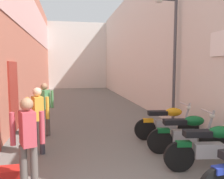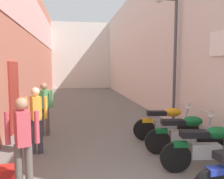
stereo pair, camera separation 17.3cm
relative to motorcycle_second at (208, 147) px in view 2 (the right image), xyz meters
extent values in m
plane|color=#66635E|center=(-1.73, 5.93, -0.50)|extent=(35.78, 35.78, 0.00)
cube|color=#B76651|center=(-4.60, 7.93, 2.64)|extent=(0.40, 19.78, 6.29)
cube|color=#9E2D23|center=(-4.38, 3.64, 0.60)|extent=(0.06, 1.10, 2.20)
cube|color=#DBA39E|center=(-4.39, 7.93, 4.03)|extent=(0.04, 19.78, 2.01)
cube|color=beige|center=(1.14, 7.93, 2.64)|extent=(0.40, 19.78, 6.28)
cube|color=white|center=(0.91, 1.04, 2.10)|extent=(0.04, 0.90, 0.60)
cube|color=silver|center=(-1.73, 18.82, 2.56)|extent=(8.34, 2.00, 6.12)
cube|color=navy|center=(-0.55, -1.05, 0.06)|extent=(0.29, 0.17, 0.10)
cylinder|color=black|center=(-0.63, 0.09, -0.20)|extent=(0.61, 0.16, 0.60)
cube|color=#9E9EA3|center=(-0.06, 0.01, -0.08)|extent=(0.58, 0.28, 0.28)
ellipsoid|color=#0F5123|center=(0.17, -0.02, 0.28)|extent=(0.51, 0.32, 0.24)
cube|color=black|center=(-0.29, 0.04, 0.26)|extent=(0.55, 0.29, 0.12)
cube|color=#0F5123|center=(-0.55, 0.08, 0.06)|extent=(0.30, 0.18, 0.10)
cylinder|color=black|center=(0.61, 0.86, -0.20)|extent=(0.61, 0.16, 0.60)
cylinder|color=black|center=(-0.63, 1.04, -0.20)|extent=(0.61, 0.16, 0.60)
cube|color=#9E9EA3|center=(-0.06, 0.96, -0.08)|extent=(0.58, 0.28, 0.28)
ellipsoid|color=#0F5123|center=(0.17, 0.92, 0.28)|extent=(0.51, 0.33, 0.24)
cube|color=black|center=(-0.29, 0.99, 0.26)|extent=(0.55, 0.29, 0.12)
cylinder|color=#9E9EA3|center=(0.54, 0.87, 0.15)|extent=(0.25, 0.09, 0.77)
cylinder|color=#9E9EA3|center=(0.47, 0.88, 0.50)|extent=(0.12, 0.58, 0.04)
sphere|color=silver|center=(0.59, 0.86, 0.40)|extent=(0.14, 0.14, 0.14)
cube|color=#0F5123|center=(-0.55, 1.03, 0.06)|extent=(0.30, 0.18, 0.10)
cylinder|color=black|center=(0.61, 1.94, -0.20)|extent=(0.60, 0.14, 0.60)
cylinder|color=black|center=(-0.63, 2.06, -0.20)|extent=(0.60, 0.14, 0.60)
cube|color=#9E9EA3|center=(-0.06, 2.00, -0.08)|extent=(0.58, 0.25, 0.28)
ellipsoid|color=orange|center=(0.17, 1.98, 0.28)|extent=(0.50, 0.31, 0.24)
cube|color=black|center=(-0.29, 2.03, 0.26)|extent=(0.54, 0.27, 0.12)
cylinder|color=#9E9EA3|center=(0.54, 1.95, 0.15)|extent=(0.25, 0.08, 0.77)
cylinder|color=#9E9EA3|center=(0.47, 1.95, 0.50)|extent=(0.09, 0.58, 0.04)
sphere|color=silver|center=(0.59, 1.94, 0.40)|extent=(0.14, 0.14, 0.14)
cube|color=orange|center=(-0.55, 2.05, 0.06)|extent=(0.29, 0.17, 0.10)
cylinder|color=#564C47|center=(-3.44, -0.20, -0.09)|extent=(0.12, 0.12, 0.82)
cylinder|color=#564C47|center=(-3.28, -0.20, -0.09)|extent=(0.12, 0.12, 0.82)
cube|color=#B23D47|center=(-3.36, -0.20, 0.59)|extent=(0.31, 0.39, 0.54)
sphere|color=#997051|center=(-3.36, -0.20, 0.97)|extent=(0.20, 0.20, 0.20)
cylinder|color=#B23D47|center=(-3.58, -0.20, 0.59)|extent=(0.08, 0.08, 0.52)
cylinder|color=#B23D47|center=(-3.14, -0.20, 0.59)|extent=(0.08, 0.08, 0.52)
cylinder|color=#383842|center=(-3.50, 1.56, -0.09)|extent=(0.12, 0.12, 0.82)
cylinder|color=#383842|center=(-3.34, 1.56, -0.09)|extent=(0.12, 0.12, 0.82)
cube|color=gold|center=(-3.42, 1.56, 0.59)|extent=(0.31, 0.39, 0.54)
sphere|color=#DBB28E|center=(-3.42, 1.56, 0.97)|extent=(0.20, 0.20, 0.20)
cylinder|color=gold|center=(-3.64, 1.56, 0.59)|extent=(0.08, 0.08, 0.52)
cylinder|color=gold|center=(-3.20, 1.56, 0.59)|extent=(0.08, 0.08, 0.52)
cylinder|color=#564C47|center=(-3.48, 3.01, -0.09)|extent=(0.12, 0.12, 0.82)
cylinder|color=#564C47|center=(-3.32, 3.01, -0.09)|extent=(0.12, 0.12, 0.82)
cube|color=#4C8C51|center=(-3.40, 3.01, 0.59)|extent=(0.32, 0.39, 0.54)
sphere|color=#997051|center=(-3.40, 3.01, 0.97)|extent=(0.20, 0.20, 0.20)
cylinder|color=#4C8C51|center=(-3.62, 3.01, 0.59)|extent=(0.08, 0.08, 0.52)
cylinder|color=#4C8C51|center=(-3.18, 3.01, 0.59)|extent=(0.08, 0.08, 0.52)
cube|color=red|center=(-3.73, 0.23, -0.36)|extent=(0.44, 0.32, 0.28)
cylinder|color=#47474C|center=(0.79, 3.27, 1.62)|extent=(0.10, 0.10, 4.24)
ellipsoid|color=silver|center=(0.19, 3.27, 3.64)|extent=(0.28, 0.18, 0.14)
camera|label=1|loc=(-2.73, -3.88, 1.55)|focal=36.80mm
camera|label=2|loc=(-2.56, -3.91, 1.55)|focal=36.80mm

